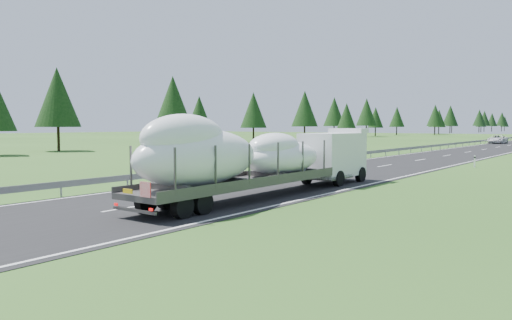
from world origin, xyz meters
The scene contains 5 objects.
ground centered at (0.00, 0.00, 0.00)m, with size 400.00×400.00×0.00m, color #2A511B.
guardrail centered at (-5.30, 99.94, 0.60)m, with size 0.10×400.00×0.76m.
tree_line_left centered at (-44.11, 132.52, 6.84)m, with size 14.69×345.71×12.03m.
boat_truck centered at (2.51, 5.81, 1.99)m, with size 2.54×17.60×3.93m.
distant_van centered at (-3.39, 88.92, 0.82)m, with size 2.71×5.88×1.64m, color silver.
Camera 1 is at (16.72, -13.48, 3.47)m, focal length 35.00 mm.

